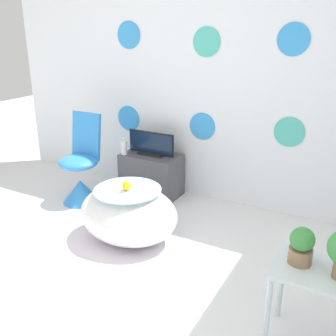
# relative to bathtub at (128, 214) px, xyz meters

# --- Properties ---
(ground_plane) EXTENTS (12.00, 12.00, 0.00)m
(ground_plane) POSITION_rel_bathtub_xyz_m (0.13, -1.11, -0.23)
(ground_plane) COLOR white
(wall_back_dotted) EXTENTS (4.46, 0.05, 2.60)m
(wall_back_dotted) POSITION_rel_bathtub_xyz_m (0.13, 1.10, 1.07)
(wall_back_dotted) COLOR white
(wall_back_dotted) RESTS_ON ground_plane
(rug) EXTENTS (1.17, 0.68, 0.01)m
(rug) POSITION_rel_bathtub_xyz_m (0.04, -0.16, -0.23)
(rug) COLOR silver
(rug) RESTS_ON ground_plane
(bathtub) EXTENTS (0.82, 0.65, 0.46)m
(bathtub) POSITION_rel_bathtub_xyz_m (0.00, 0.00, 0.00)
(bathtub) COLOR white
(bathtub) RESTS_ON ground_plane
(rubber_duck) EXTENTS (0.07, 0.07, 0.08)m
(rubber_duck) POSITION_rel_bathtub_xyz_m (0.02, -0.04, 0.27)
(rubber_duck) COLOR yellow
(rubber_duck) RESTS_ON bathtub
(chair) EXTENTS (0.37, 0.38, 0.86)m
(chair) POSITION_rel_bathtub_xyz_m (-0.82, 0.39, 0.04)
(chair) COLOR #338CE0
(chair) RESTS_ON ground_plane
(tv_cabinet) EXTENTS (0.58, 0.35, 0.42)m
(tv_cabinet) POSITION_rel_bathtub_xyz_m (-0.31, 0.87, -0.02)
(tv_cabinet) COLOR #4C4C51
(tv_cabinet) RESTS_ON ground_plane
(tv) EXTENTS (0.50, 0.12, 0.23)m
(tv) POSITION_rel_bathtub_xyz_m (-0.31, 0.87, 0.29)
(tv) COLOR black
(tv) RESTS_ON tv_cabinet
(vase) EXTENTS (0.07, 0.07, 0.16)m
(vase) POSITION_rel_bathtub_xyz_m (-0.56, 0.75, 0.27)
(vase) COLOR white
(vase) RESTS_ON tv_cabinet
(side_table) EXTENTS (0.46, 0.35, 0.48)m
(side_table) POSITION_rel_bathtub_xyz_m (1.49, -0.45, 0.16)
(side_table) COLOR silver
(side_table) RESTS_ON ground_plane
(potted_plant_left) EXTENTS (0.13, 0.13, 0.20)m
(potted_plant_left) POSITION_rel_bathtub_xyz_m (1.38, -0.44, 0.35)
(potted_plant_left) COLOR #8C6B4C
(potted_plant_left) RESTS_ON side_table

